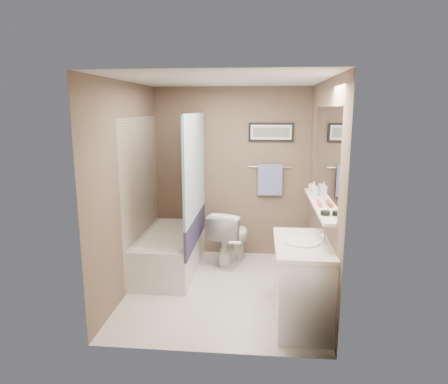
# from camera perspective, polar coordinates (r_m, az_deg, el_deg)

# --- Properties ---
(ground) EXTENTS (2.50, 2.50, 0.00)m
(ground) POSITION_cam_1_polar(r_m,az_deg,el_deg) (4.86, -0.17, -13.77)
(ground) COLOR silver
(ground) RESTS_ON ground
(ceiling) EXTENTS (2.20, 2.50, 0.04)m
(ceiling) POSITION_cam_1_polar(r_m,az_deg,el_deg) (4.39, -0.19, 15.50)
(ceiling) COLOR silver
(ceiling) RESTS_ON wall_back
(wall_back) EXTENTS (2.20, 0.04, 2.40)m
(wall_back) POSITION_cam_1_polar(r_m,az_deg,el_deg) (5.68, 1.04, 2.72)
(wall_back) COLOR brown
(wall_back) RESTS_ON ground
(wall_front) EXTENTS (2.20, 0.04, 2.40)m
(wall_front) POSITION_cam_1_polar(r_m,az_deg,el_deg) (3.29, -2.30, -4.06)
(wall_front) COLOR brown
(wall_front) RESTS_ON ground
(wall_left) EXTENTS (0.04, 2.50, 2.40)m
(wall_left) POSITION_cam_1_polar(r_m,az_deg,el_deg) (4.70, -13.40, 0.48)
(wall_left) COLOR brown
(wall_left) RESTS_ON ground
(wall_right) EXTENTS (0.04, 2.50, 2.40)m
(wall_right) POSITION_cam_1_polar(r_m,az_deg,el_deg) (4.50, 13.64, -0.03)
(wall_right) COLOR brown
(wall_right) RESTS_ON ground
(tile_surround) EXTENTS (0.02, 1.55, 2.00)m
(tile_surround) POSITION_cam_1_polar(r_m,az_deg,el_deg) (5.21, -11.67, -0.60)
(tile_surround) COLOR tan
(tile_surround) RESTS_ON wall_left
(curtain_rod) EXTENTS (0.02, 1.55, 0.02)m
(curtain_rod) POSITION_cam_1_polar(r_m,az_deg,el_deg) (4.93, -4.33, 11.22)
(curtain_rod) COLOR silver
(curtain_rod) RESTS_ON wall_left
(curtain_upper) EXTENTS (0.03, 1.45, 1.28)m
(curtain_upper) POSITION_cam_1_polar(r_m,az_deg,el_deg) (4.98, -4.21, 3.73)
(curtain_upper) COLOR silver
(curtain_upper) RESTS_ON curtain_rod
(curtain_lower) EXTENTS (0.03, 1.45, 0.36)m
(curtain_lower) POSITION_cam_1_polar(r_m,az_deg,el_deg) (5.16, -4.07, -5.32)
(curtain_lower) COLOR #2A2647
(curtain_lower) RESTS_ON curtain_rod
(mirror) EXTENTS (0.02, 1.60, 1.00)m
(mirror) POSITION_cam_1_polar(r_m,az_deg,el_deg) (4.29, 14.32, 5.05)
(mirror) COLOR silver
(mirror) RESTS_ON wall_right
(shelf) EXTENTS (0.12, 1.60, 0.03)m
(shelf) POSITION_cam_1_polar(r_m,az_deg,el_deg) (4.37, 13.26, -1.71)
(shelf) COLOR silver
(shelf) RESTS_ON wall_right
(towel_bar) EXTENTS (0.60, 0.02, 0.02)m
(towel_bar) POSITION_cam_1_polar(r_m,az_deg,el_deg) (5.63, 6.63, 3.59)
(towel_bar) COLOR silver
(towel_bar) RESTS_ON wall_back
(towel) EXTENTS (0.34, 0.05, 0.44)m
(towel) POSITION_cam_1_polar(r_m,az_deg,el_deg) (5.64, 6.59, 1.76)
(towel) COLOR #9CA8E3
(towel) RESTS_ON towel_bar
(art_frame) EXTENTS (0.62, 0.02, 0.26)m
(art_frame) POSITION_cam_1_polar(r_m,az_deg,el_deg) (5.60, 6.74, 8.48)
(art_frame) COLOR black
(art_frame) RESTS_ON wall_back
(art_mat) EXTENTS (0.56, 0.00, 0.20)m
(art_mat) POSITION_cam_1_polar(r_m,az_deg,el_deg) (5.59, 6.74, 8.47)
(art_mat) COLOR white
(art_mat) RESTS_ON art_frame
(art_image) EXTENTS (0.50, 0.00, 0.13)m
(art_image) POSITION_cam_1_polar(r_m,az_deg,el_deg) (5.59, 6.74, 8.47)
(art_image) COLOR #595959
(art_image) RESTS_ON art_mat
(door) EXTENTS (0.80, 0.02, 2.00)m
(door) POSITION_cam_1_polar(r_m,az_deg,el_deg) (3.31, 7.27, -7.67)
(door) COLOR silver
(door) RESTS_ON wall_front
(door_handle) EXTENTS (0.10, 0.02, 0.02)m
(door_handle) POSITION_cam_1_polar(r_m,az_deg,el_deg) (3.36, 1.57, -7.25)
(door_handle) COLOR silver
(door_handle) RESTS_ON door
(bathtub) EXTENTS (0.70, 1.50, 0.50)m
(bathtub) POSITION_cam_1_polar(r_m,az_deg,el_deg) (5.36, -7.69, -8.45)
(bathtub) COLOR silver
(bathtub) RESTS_ON ground
(tub_rim) EXTENTS (0.56, 1.36, 0.02)m
(tub_rim) POSITION_cam_1_polar(r_m,az_deg,el_deg) (5.28, -7.77, -5.91)
(tub_rim) COLOR white
(tub_rim) RESTS_ON bathtub
(toilet) EXTENTS (0.61, 0.83, 0.76)m
(toilet) POSITION_cam_1_polar(r_m,az_deg,el_deg) (5.50, 1.01, -6.39)
(toilet) COLOR white
(toilet) RESTS_ON ground
(vanity) EXTENTS (0.50, 0.90, 0.80)m
(vanity) POSITION_cam_1_polar(r_m,az_deg,el_deg) (4.09, 11.11, -12.92)
(vanity) COLOR white
(vanity) RESTS_ON ground
(countertop) EXTENTS (0.54, 0.96, 0.04)m
(countertop) POSITION_cam_1_polar(r_m,az_deg,el_deg) (3.94, 11.21, -7.36)
(countertop) COLOR beige
(countertop) RESTS_ON vanity
(sink_basin) EXTENTS (0.34, 0.34, 0.01)m
(sink_basin) POSITION_cam_1_polar(r_m,az_deg,el_deg) (3.93, 11.08, -6.97)
(sink_basin) COLOR silver
(sink_basin) RESTS_ON countertop
(faucet_spout) EXTENTS (0.02, 0.02, 0.10)m
(faucet_spout) POSITION_cam_1_polar(r_m,az_deg,el_deg) (3.94, 14.02, -6.40)
(faucet_spout) COLOR white
(faucet_spout) RESTS_ON countertop
(faucet_knob) EXTENTS (0.05, 0.05, 0.05)m
(faucet_knob) POSITION_cam_1_polar(r_m,az_deg,el_deg) (4.04, 13.80, -6.23)
(faucet_knob) COLOR white
(faucet_knob) RESTS_ON countertop
(candle_bowl_near) EXTENTS (0.09, 0.09, 0.04)m
(candle_bowl_near) POSITION_cam_1_polar(r_m,az_deg,el_deg) (3.88, 14.26, -2.94)
(candle_bowl_near) COLOR black
(candle_bowl_near) RESTS_ON shelf
(hair_brush_front) EXTENTS (0.05, 0.22, 0.04)m
(hair_brush_front) POSITION_cam_1_polar(r_m,az_deg,el_deg) (4.26, 13.47, -1.57)
(hair_brush_front) COLOR #E24E1F
(hair_brush_front) RESTS_ON shelf
(pink_comb) EXTENTS (0.04, 0.16, 0.01)m
(pink_comb) POSITION_cam_1_polar(r_m,az_deg,el_deg) (4.55, 12.96, -0.93)
(pink_comb) COLOR pink
(pink_comb) RESTS_ON shelf
(glass_jar) EXTENTS (0.08, 0.08, 0.10)m
(glass_jar) POSITION_cam_1_polar(r_m,az_deg,el_deg) (4.90, 12.44, 0.55)
(glass_jar) COLOR silver
(glass_jar) RESTS_ON shelf
(soap_bottle) EXTENTS (0.08, 0.08, 0.16)m
(soap_bottle) POSITION_cam_1_polar(r_m,az_deg,el_deg) (4.71, 12.73, 0.48)
(soap_bottle) COLOR #999999
(soap_bottle) RESTS_ON shelf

